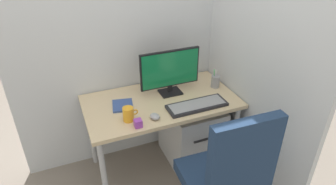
% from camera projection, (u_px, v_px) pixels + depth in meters
% --- Properties ---
extents(ground_plane, '(8.00, 8.00, 0.00)m').
position_uv_depth(ground_plane, '(162.00, 165.00, 2.77)').
color(ground_plane, slate).
extents(wall_back, '(2.28, 0.04, 2.80)m').
position_uv_depth(wall_back, '(143.00, 5.00, 2.36)').
color(wall_back, silver).
rests_on(wall_back, ground_plane).
extents(wall_side_right, '(0.04, 1.71, 2.80)m').
position_uv_depth(wall_side_right, '(249.00, 12.00, 2.16)').
color(wall_side_right, silver).
rests_on(wall_side_right, ground_plane).
extents(desk, '(1.24, 0.67, 0.71)m').
position_uv_depth(desk, '(161.00, 108.00, 2.45)').
color(desk, '#D1B78C').
rests_on(desk, ground_plane).
extents(office_chair, '(0.54, 0.56, 1.07)m').
position_uv_depth(office_chair, '(227.00, 175.00, 1.93)').
color(office_chair, black).
rests_on(office_chair, ground_plane).
extents(filing_cabinet, '(0.45, 0.55, 0.58)m').
position_uv_depth(filing_cabinet, '(191.00, 132.00, 2.73)').
color(filing_cabinet, silver).
rests_on(filing_cabinet, ground_plane).
extents(monitor, '(0.51, 0.14, 0.38)m').
position_uv_depth(monitor, '(170.00, 70.00, 2.42)').
color(monitor, black).
rests_on(monitor, desk).
extents(keyboard, '(0.48, 0.17, 0.03)m').
position_uv_depth(keyboard, '(197.00, 105.00, 2.32)').
color(keyboard, black).
rests_on(keyboard, desk).
extents(mouse, '(0.09, 0.10, 0.04)m').
position_uv_depth(mouse, '(155.00, 116.00, 2.18)').
color(mouse, '#9EA0A5').
rests_on(mouse, desk).
extents(pen_holder, '(0.07, 0.07, 0.16)m').
position_uv_depth(pen_holder, '(215.00, 81.00, 2.58)').
color(pen_holder, gray).
rests_on(pen_holder, desk).
extents(notebook, '(0.19, 0.20, 0.02)m').
position_uv_depth(notebook, '(123.00, 105.00, 2.33)').
color(notebook, '#334C8C').
rests_on(notebook, desk).
extents(coffee_mug, '(0.11, 0.08, 0.11)m').
position_uv_depth(coffee_mug, '(128.00, 114.00, 2.14)').
color(coffee_mug, orange).
rests_on(coffee_mug, desk).
extents(desk_clamp_accessory, '(0.05, 0.05, 0.06)m').
position_uv_depth(desk_clamp_accessory, '(138.00, 123.00, 2.09)').
color(desk_clamp_accessory, purple).
rests_on(desk_clamp_accessory, desk).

